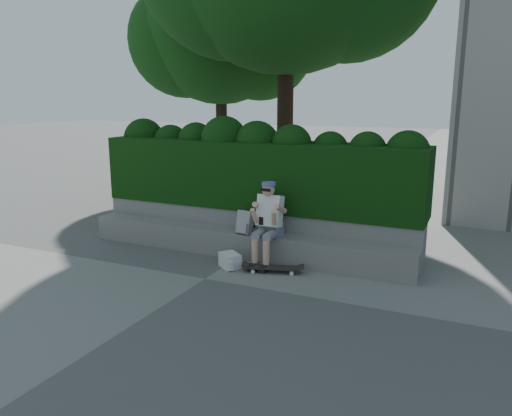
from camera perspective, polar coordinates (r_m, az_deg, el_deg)
The scene contains 9 objects.
ground at distance 7.78m, azimuth -5.83°, elevation -8.05°, with size 80.00×80.00×0.00m, color slate.
bench_ledge at distance 8.74m, azimuth -1.70°, elevation -4.07°, with size 6.00×0.45×0.45m, color gray.
planter_wall at distance 9.11m, azimuth -0.37°, elevation -2.39°, with size 6.00×0.50×0.75m, color gray.
hedge at distance 9.11m, azimuth 0.22°, elevation 3.87°, with size 6.00×1.00×1.20m, color black.
tree_right at distance 14.82m, azimuth -4.12°, elevation 19.99°, with size 4.30×4.30×6.81m.
person at distance 8.20m, azimuth 1.41°, elevation -1.38°, with size 0.40×0.76×1.38m.
skateboard at distance 7.98m, azimuth 1.93°, elevation -6.84°, with size 0.90×0.46×0.09m.
backpack_plaid at distance 8.49m, azimuth -1.26°, elevation -1.63°, with size 0.27×0.14×0.39m, color #BABABF.
backpack_ground at distance 8.21m, azimuth -3.00°, elevation -5.99°, with size 0.36×0.26×0.24m, color silver.
Camera 1 is at (3.75, -6.24, 2.74)m, focal length 35.00 mm.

